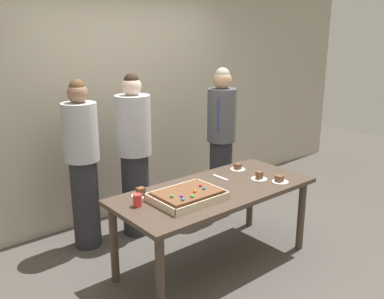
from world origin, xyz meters
name	(u,v)px	position (x,y,z in m)	size (l,w,h in m)	color
ground_plane	(214,263)	(0.00, 0.00, 0.00)	(12.00, 12.00, 0.00)	#4C4742
interior_back_panel	(119,85)	(0.00, 1.60, 1.50)	(8.00, 0.12, 3.00)	#B2A893
party_table	(215,198)	(0.00, 0.00, 0.65)	(1.85, 0.83, 0.74)	#47382D
sheet_cake	(187,196)	(-0.35, -0.04, 0.78)	(0.57, 0.43, 0.10)	beige
plated_slice_near_left	(238,168)	(0.52, 0.23, 0.76)	(0.15, 0.15, 0.07)	white
plated_slice_near_right	(259,177)	(0.47, -0.10, 0.77)	(0.15, 0.15, 0.08)	white
plated_slice_far_left	(280,180)	(0.56, -0.27, 0.76)	(0.15, 0.15, 0.07)	white
plated_slice_far_right	(141,193)	(-0.61, 0.26, 0.77)	(0.15, 0.15, 0.08)	white
drink_cup_nearest	(137,200)	(-0.74, 0.11, 0.79)	(0.07, 0.07, 0.10)	red
cake_server_utensil	(220,178)	(0.23, 0.17, 0.75)	(0.03, 0.20, 0.01)	silver
person_serving_front	(134,154)	(-0.21, 0.99, 0.87)	(0.35, 0.35, 1.69)	#28282D
person_green_shirt_behind	(221,140)	(0.81, 0.77, 0.90)	(0.32, 0.32, 1.71)	#28282D
person_striped_tie_right	(83,163)	(-0.74, 1.07, 0.86)	(0.33, 0.33, 1.66)	#28282D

